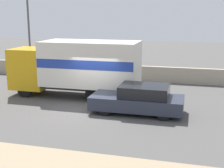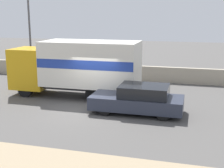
{
  "view_description": "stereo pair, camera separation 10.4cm",
  "coord_description": "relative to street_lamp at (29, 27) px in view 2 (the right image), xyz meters",
  "views": [
    {
      "loc": [
        4.97,
        -14.32,
        4.79
      ],
      "look_at": [
        0.89,
        1.18,
        1.12
      ],
      "focal_mm": 50.0,
      "sensor_mm": 36.0,
      "label": 1
    },
    {
      "loc": [
        5.07,
        -14.29,
        4.79
      ],
      "look_at": [
        0.89,
        1.18,
        1.12
      ],
      "focal_mm": 50.0,
      "sensor_mm": 36.0,
      "label": 2
    }
  ],
  "objects": [
    {
      "name": "box_truck",
      "position": [
        5.32,
        -4.02,
        -1.97
      ],
      "size": [
        7.51,
        2.56,
        3.24
      ],
      "rotation": [
        0.0,
        0.0,
        3.14
      ],
      "color": "gold",
      "rests_on": "ground_plane"
    },
    {
      "name": "street_lamp",
      "position": [
        0.0,
        0.0,
        0.0
      ],
      "size": [
        0.56,
        0.28,
        6.56
      ],
      "color": "#4C4C51",
      "rests_on": "ground_plane"
    },
    {
      "name": "stone_wall_backdrop",
      "position": [
        6.69,
        1.13,
        -3.27
      ],
      "size": [
        60.0,
        0.35,
        1.1
      ],
      "color": "#A39984",
      "rests_on": "ground_plane"
    },
    {
      "name": "ground_plane",
      "position": [
        6.69,
        -6.28,
        -3.82
      ],
      "size": [
        80.0,
        80.0,
        0.0
      ],
      "primitive_type": "plane",
      "color": "#514F4C"
    },
    {
      "name": "car_hatchback",
      "position": [
        9.21,
        -6.17,
        -3.13
      ],
      "size": [
        4.47,
        1.87,
        1.4
      ],
      "rotation": [
        0.0,
        0.0,
        3.14
      ],
      "color": "#282D3D",
      "rests_on": "ground_plane"
    }
  ]
}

